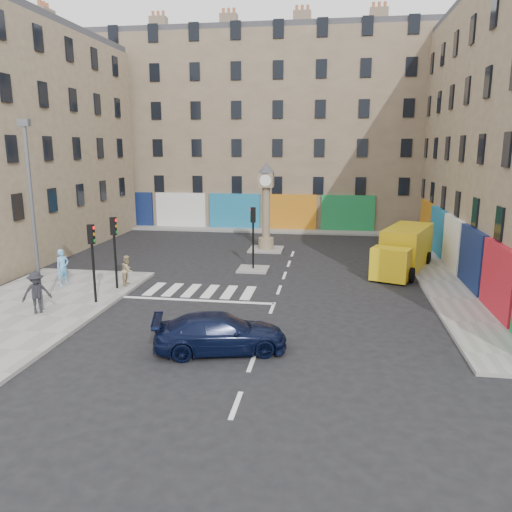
% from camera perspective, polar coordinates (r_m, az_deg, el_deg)
% --- Properties ---
extents(ground, '(120.00, 120.00, 0.00)m').
position_cam_1_polar(ground, '(22.33, 1.58, -6.76)').
color(ground, black).
rests_on(ground, ground).
extents(sidewalk_left, '(7.00, 16.00, 0.15)m').
position_cam_1_polar(sidewalk_left, '(24.39, -25.83, -6.19)').
color(sidewalk_left, gray).
rests_on(sidewalk_left, ground).
extents(sidewalk_right, '(2.60, 30.00, 0.15)m').
position_cam_1_polar(sidewalk_right, '(32.37, 19.32, -1.25)').
color(sidewalk_right, gray).
rests_on(sidewalk_right, ground).
extents(sidewalk_far, '(32.00, 2.40, 0.15)m').
position_cam_1_polar(sidewalk_far, '(44.23, -0.04, 2.99)').
color(sidewalk_far, gray).
rests_on(sidewalk_far, ground).
extents(island_near, '(1.80, 1.80, 0.12)m').
position_cam_1_polar(island_near, '(30.18, -0.33, -1.52)').
color(island_near, gray).
rests_on(island_near, ground).
extents(island_far, '(2.40, 2.40, 0.12)m').
position_cam_1_polar(island_far, '(35.97, 1.15, 0.76)').
color(island_far, gray).
rests_on(island_far, ground).
extents(building_far, '(32.00, 10.00, 17.00)m').
position_cam_1_polar(building_far, '(49.38, 1.00, 13.79)').
color(building_far, '#857258').
rests_on(building_far, ground).
extents(building_left, '(8.00, 20.00, 15.00)m').
position_cam_1_polar(building_left, '(39.35, -25.15, 11.53)').
color(building_left, '#958061').
rests_on(building_left, ground).
extents(traffic_light_left_near, '(0.28, 0.22, 3.70)m').
position_cam_1_polar(traffic_light_left_near, '(24.22, -18.21, 0.57)').
color(traffic_light_left_near, black).
rests_on(traffic_light_left_near, sidewalk_left).
extents(traffic_light_left_far, '(0.28, 0.22, 3.70)m').
position_cam_1_polar(traffic_light_left_far, '(26.34, -15.89, 1.63)').
color(traffic_light_left_far, black).
rests_on(traffic_light_left_far, sidewalk_left).
extents(traffic_light_island, '(0.28, 0.22, 3.70)m').
position_cam_1_polar(traffic_light_island, '(29.67, -0.34, 3.23)').
color(traffic_light_island, black).
rests_on(traffic_light_island, island_near).
extents(lamp_post, '(0.50, 0.25, 8.30)m').
position_cam_1_polar(lamp_post, '(23.63, -24.22, 5.15)').
color(lamp_post, '#595B60').
rests_on(lamp_post, sidewalk_left).
extents(clock_pillar, '(1.20, 1.20, 6.10)m').
position_cam_1_polar(clock_pillar, '(35.43, 1.17, 6.30)').
color(clock_pillar, '#958061').
rests_on(clock_pillar, island_far).
extents(navy_sedan, '(5.18, 3.16, 1.40)m').
position_cam_1_polar(navy_sedan, '(18.40, -4.09, -8.76)').
color(navy_sedan, black).
rests_on(navy_sedan, ground).
extents(yellow_van, '(4.39, 7.27, 2.54)m').
position_cam_1_polar(yellow_van, '(31.27, 16.56, 0.71)').
color(yellow_van, gold).
rests_on(yellow_van, ground).
extents(pedestrian_blue, '(0.74, 0.84, 1.93)m').
position_cam_1_polar(pedestrian_blue, '(28.13, -21.22, -1.21)').
color(pedestrian_blue, '#62A8E1').
rests_on(pedestrian_blue, sidewalk_left).
extents(pedestrian_tan, '(0.70, 0.85, 1.59)m').
position_cam_1_polar(pedestrian_tan, '(27.21, -14.48, -1.56)').
color(pedestrian_tan, tan).
rests_on(pedestrian_tan, sidewalk_left).
extents(pedestrian_dark, '(1.37, 1.31, 1.87)m').
position_cam_1_polar(pedestrian_dark, '(23.89, -23.80, -3.83)').
color(pedestrian_dark, black).
rests_on(pedestrian_dark, sidewalk_left).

